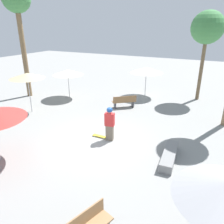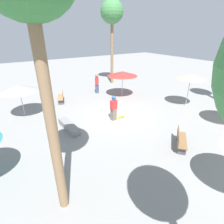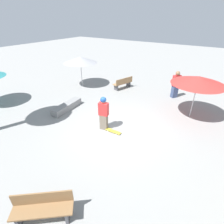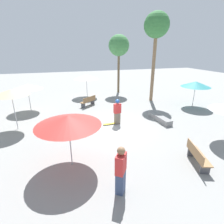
{
  "view_description": "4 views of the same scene",
  "coord_description": "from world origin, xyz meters",
  "px_view_note": "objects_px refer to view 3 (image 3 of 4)",
  "views": [
    {
      "loc": [
        -4.94,
        7.99,
        5.21
      ],
      "look_at": [
        -0.41,
        -0.94,
        1.22
      ],
      "focal_mm": 35.0,
      "sensor_mm": 36.0,
      "label": 1
    },
    {
      "loc": [
        -6.34,
        -9.2,
        5.44
      ],
      "look_at": [
        -0.96,
        -0.76,
        0.81
      ],
      "focal_mm": 28.0,
      "sensor_mm": 36.0,
      "label": 2
    },
    {
      "loc": [
        3.71,
        -6.1,
        4.92
      ],
      "look_at": [
        -0.42,
        0.12,
        0.75
      ],
      "focal_mm": 28.0,
      "sensor_mm": 36.0,
      "label": 3
    },
    {
      "loc": [
        2.85,
        9.85,
        4.75
      ],
      "look_at": [
        -0.29,
        -0.61,
        0.78
      ],
      "focal_mm": 28.0,
      "sensor_mm": 36.0,
      "label": 4
    }
  ],
  "objects_px": {
    "concrete_ledge": "(67,107)",
    "bystander_watching": "(176,85)",
    "skater_main": "(104,112)",
    "bench_far": "(43,208)",
    "shade_umbrella_red": "(199,80)",
    "bench_near": "(123,83)",
    "shade_umbrella_grey": "(80,60)",
    "skateboard": "(113,131)"
  },
  "relations": [
    {
      "from": "skater_main",
      "to": "shade_umbrella_red",
      "type": "height_order",
      "value": "shade_umbrella_red"
    },
    {
      "from": "skater_main",
      "to": "concrete_ledge",
      "type": "distance_m",
      "value": 3.1
    },
    {
      "from": "skater_main",
      "to": "shade_umbrella_grey",
      "type": "relative_size",
      "value": 0.68
    },
    {
      "from": "concrete_ledge",
      "to": "shade_umbrella_red",
      "type": "xyz_separation_m",
      "value": [
        6.25,
        3.2,
        1.89
      ]
    },
    {
      "from": "skateboard",
      "to": "shade_umbrella_red",
      "type": "bearing_deg",
      "value": 51.79
    },
    {
      "from": "bench_near",
      "to": "shade_umbrella_red",
      "type": "height_order",
      "value": "shade_umbrella_red"
    },
    {
      "from": "shade_umbrella_red",
      "to": "bench_near",
      "type": "bearing_deg",
      "value": 163.63
    },
    {
      "from": "skater_main",
      "to": "bystander_watching",
      "type": "bearing_deg",
      "value": 60.55
    },
    {
      "from": "shade_umbrella_red",
      "to": "skater_main",
      "type": "bearing_deg",
      "value": -132.12
    },
    {
      "from": "concrete_ledge",
      "to": "shade_umbrella_grey",
      "type": "height_order",
      "value": "shade_umbrella_grey"
    },
    {
      "from": "concrete_ledge",
      "to": "shade_umbrella_red",
      "type": "bearing_deg",
      "value": 27.13
    },
    {
      "from": "concrete_ledge",
      "to": "shade_umbrella_grey",
      "type": "xyz_separation_m",
      "value": [
        -2.0,
        3.56,
        1.81
      ]
    },
    {
      "from": "skateboard",
      "to": "shade_umbrella_grey",
      "type": "distance_m",
      "value": 7.08
    },
    {
      "from": "skateboard",
      "to": "shade_umbrella_grey",
      "type": "bearing_deg",
      "value": 142.9
    },
    {
      "from": "skateboard",
      "to": "concrete_ledge",
      "type": "height_order",
      "value": "concrete_ledge"
    },
    {
      "from": "shade_umbrella_red",
      "to": "bystander_watching",
      "type": "bearing_deg",
      "value": 126.08
    },
    {
      "from": "concrete_ledge",
      "to": "bench_far",
      "type": "height_order",
      "value": "bench_far"
    },
    {
      "from": "shade_umbrella_red",
      "to": "shade_umbrella_grey",
      "type": "relative_size",
      "value": 1.06
    },
    {
      "from": "skater_main",
      "to": "skateboard",
      "type": "bearing_deg",
      "value": -13.96
    },
    {
      "from": "shade_umbrella_grey",
      "to": "skateboard",
      "type": "bearing_deg",
      "value": -35.7
    },
    {
      "from": "bench_near",
      "to": "bench_far",
      "type": "height_order",
      "value": "same"
    },
    {
      "from": "concrete_ledge",
      "to": "skateboard",
      "type": "bearing_deg",
      "value": -6.75
    },
    {
      "from": "bench_far",
      "to": "shade_umbrella_grey",
      "type": "xyz_separation_m",
      "value": [
        -6.18,
        8.38,
        1.57
      ]
    },
    {
      "from": "skateboard",
      "to": "bench_far",
      "type": "xyz_separation_m",
      "value": [
        0.65,
        -4.41,
        0.37
      ]
    },
    {
      "from": "concrete_ledge",
      "to": "bystander_watching",
      "type": "relative_size",
      "value": 1.18
    },
    {
      "from": "bystander_watching",
      "to": "bench_near",
      "type": "bearing_deg",
      "value": -45.61
    },
    {
      "from": "bench_far",
      "to": "bystander_watching",
      "type": "relative_size",
      "value": 0.84
    },
    {
      "from": "shade_umbrella_grey",
      "to": "bystander_watching",
      "type": "bearing_deg",
      "value": 14.2
    },
    {
      "from": "bench_near",
      "to": "shade_umbrella_red",
      "type": "xyz_separation_m",
      "value": [
        5.19,
        -1.53,
        1.65
      ]
    },
    {
      "from": "shade_umbrella_grey",
      "to": "shade_umbrella_red",
      "type": "bearing_deg",
      "value": -2.48
    },
    {
      "from": "bench_near",
      "to": "bystander_watching",
      "type": "xyz_separation_m",
      "value": [
        3.69,
        0.54,
        0.47
      ]
    },
    {
      "from": "skater_main",
      "to": "bench_far",
      "type": "height_order",
      "value": "skater_main"
    },
    {
      "from": "bystander_watching",
      "to": "shade_umbrella_grey",
      "type": "bearing_deg",
      "value": -39.68
    },
    {
      "from": "bench_near",
      "to": "bench_far",
      "type": "bearing_deg",
      "value": -144.09
    },
    {
      "from": "bench_near",
      "to": "bench_far",
      "type": "relative_size",
      "value": 1.1
    },
    {
      "from": "bench_near",
      "to": "bystander_watching",
      "type": "relative_size",
      "value": 0.92
    },
    {
      "from": "bench_near",
      "to": "shade_umbrella_grey",
      "type": "bearing_deg",
      "value": 128.71
    },
    {
      "from": "skateboard",
      "to": "shade_umbrella_grey",
      "type": "relative_size",
      "value": 0.32
    },
    {
      "from": "bench_near",
      "to": "bystander_watching",
      "type": "distance_m",
      "value": 3.76
    },
    {
      "from": "shade_umbrella_grey",
      "to": "bench_far",
      "type": "bearing_deg",
      "value": -53.58
    },
    {
      "from": "bench_far",
      "to": "skater_main",
      "type": "bearing_deg",
      "value": -114.54
    },
    {
      "from": "skater_main",
      "to": "concrete_ledge",
      "type": "bearing_deg",
      "value": 160.1
    }
  ]
}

